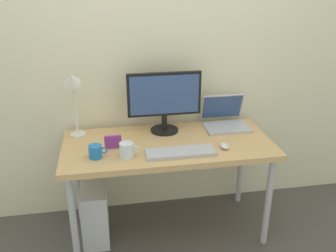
# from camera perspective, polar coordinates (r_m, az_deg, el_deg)

# --- Properties ---
(ground_plane) EXTENTS (6.00, 6.00, 0.00)m
(ground_plane) POSITION_cam_1_polar(r_m,az_deg,el_deg) (2.87, -0.00, -15.62)
(ground_plane) COLOR #4C4742
(back_wall) EXTENTS (4.40, 0.04, 2.60)m
(back_wall) POSITION_cam_1_polar(r_m,az_deg,el_deg) (2.67, -1.46, 12.39)
(back_wall) COLOR beige
(back_wall) RESTS_ON ground_plane
(desk) EXTENTS (1.41, 0.65, 0.72)m
(desk) POSITION_cam_1_polar(r_m,az_deg,el_deg) (2.51, -0.00, -3.89)
(desk) COLOR tan
(desk) RESTS_ON ground_plane
(monitor) EXTENTS (0.52, 0.20, 0.43)m
(monitor) POSITION_cam_1_polar(r_m,az_deg,el_deg) (2.57, -0.58, 4.29)
(monitor) COLOR black
(monitor) RESTS_ON desk
(laptop) EXTENTS (0.32, 0.28, 0.22)m
(laptop) POSITION_cam_1_polar(r_m,az_deg,el_deg) (2.76, 8.79, 1.14)
(laptop) COLOR #B2B2B7
(laptop) RESTS_ON desk
(desk_lamp) EXTENTS (0.11, 0.16, 0.48)m
(desk_lamp) POSITION_cam_1_polar(r_m,az_deg,el_deg) (2.52, -14.54, 5.52)
(desk_lamp) COLOR silver
(desk_lamp) RESTS_ON desk
(keyboard) EXTENTS (0.44, 0.14, 0.02)m
(keyboard) POSITION_cam_1_polar(r_m,az_deg,el_deg) (2.33, 1.94, -4.12)
(keyboard) COLOR #B2B2B7
(keyboard) RESTS_ON desk
(mouse) EXTENTS (0.06, 0.09, 0.03)m
(mouse) POSITION_cam_1_polar(r_m,az_deg,el_deg) (2.43, 8.74, -3.05)
(mouse) COLOR silver
(mouse) RESTS_ON desk
(coffee_mug) EXTENTS (0.12, 0.08, 0.08)m
(coffee_mug) POSITION_cam_1_polar(r_m,az_deg,el_deg) (2.31, -11.17, -3.90)
(coffee_mug) COLOR #1E72BF
(coffee_mug) RESTS_ON desk
(glass_cup) EXTENTS (0.12, 0.09, 0.10)m
(glass_cup) POSITION_cam_1_polar(r_m,az_deg,el_deg) (2.29, -6.42, -3.76)
(glass_cup) COLOR silver
(glass_cup) RESTS_ON desk
(photo_frame) EXTENTS (0.11, 0.03, 0.09)m
(photo_frame) POSITION_cam_1_polar(r_m,az_deg,el_deg) (2.41, -8.54, -2.43)
(photo_frame) COLOR purple
(photo_frame) RESTS_ON desk
(computer_tower) EXTENTS (0.18, 0.36, 0.42)m
(computer_tower) POSITION_cam_1_polar(r_m,az_deg,el_deg) (2.73, -11.26, -12.87)
(computer_tower) COLOR silver
(computer_tower) RESTS_ON ground_plane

